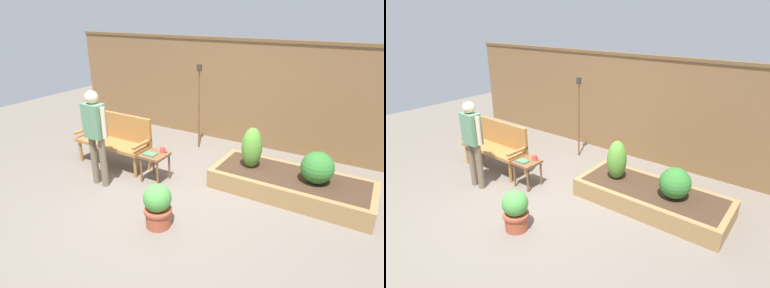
# 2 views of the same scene
# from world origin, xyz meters

# --- Properties ---
(ground_plane) EXTENTS (14.00, 14.00, 0.00)m
(ground_plane) POSITION_xyz_m (0.00, 0.00, 0.00)
(ground_plane) COLOR #70665B
(fence_back) EXTENTS (8.40, 0.14, 2.16)m
(fence_back) POSITION_xyz_m (0.00, 2.60, 1.09)
(fence_back) COLOR brown
(fence_back) RESTS_ON ground_plane
(garden_bench) EXTENTS (1.44, 0.48, 0.94)m
(garden_bench) POSITION_xyz_m (-1.38, 0.44, 0.54)
(garden_bench) COLOR #A87038
(garden_bench) RESTS_ON ground_plane
(side_table) EXTENTS (0.40, 0.40, 0.48)m
(side_table) POSITION_xyz_m (-0.37, 0.27, 0.40)
(side_table) COLOR brown
(side_table) RESTS_ON ground_plane
(cup_on_table) EXTENTS (0.13, 0.09, 0.10)m
(cup_on_table) POSITION_xyz_m (-0.30, 0.39, 0.53)
(cup_on_table) COLOR #CC4C47
(cup_on_table) RESTS_ON side_table
(book_on_table) EXTENTS (0.22, 0.15, 0.03)m
(book_on_table) POSITION_xyz_m (-0.42, 0.20, 0.49)
(book_on_table) COLOR #4C7A56
(book_on_table) RESTS_ON side_table
(potted_boxwood) EXTENTS (0.37, 0.37, 0.61)m
(potted_boxwood) POSITION_xyz_m (0.41, -0.73, 0.32)
(potted_boxwood) COLOR #A84C33
(potted_boxwood) RESTS_ON ground_plane
(raised_planter_bed) EXTENTS (2.40, 1.00, 0.30)m
(raised_planter_bed) POSITION_xyz_m (1.67, 1.00, 0.15)
(raised_planter_bed) COLOR #997547
(raised_planter_bed) RESTS_ON ground_plane
(shrub_near_bench) EXTENTS (0.33, 0.33, 0.67)m
(shrub_near_bench) POSITION_xyz_m (1.02, 0.99, 0.63)
(shrub_near_bench) COLOR brown
(shrub_near_bench) RESTS_ON raised_planter_bed
(shrub_far_corner) EXTENTS (0.47, 0.47, 0.47)m
(shrub_far_corner) POSITION_xyz_m (2.03, 0.99, 0.54)
(shrub_far_corner) COLOR brown
(shrub_far_corner) RESTS_ON raised_planter_bed
(tiki_torch) EXTENTS (0.10, 0.10, 1.71)m
(tiki_torch) POSITION_xyz_m (-0.46, 1.88, 1.17)
(tiki_torch) COLOR brown
(tiki_torch) RESTS_ON ground_plane
(person_by_bench) EXTENTS (0.47, 0.20, 1.56)m
(person_by_bench) POSITION_xyz_m (-1.07, -0.30, 0.93)
(person_by_bench) COLOR #70604C
(person_by_bench) RESTS_ON ground_plane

